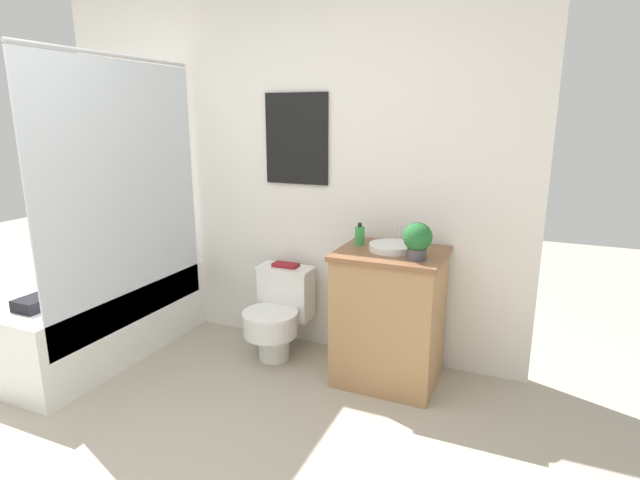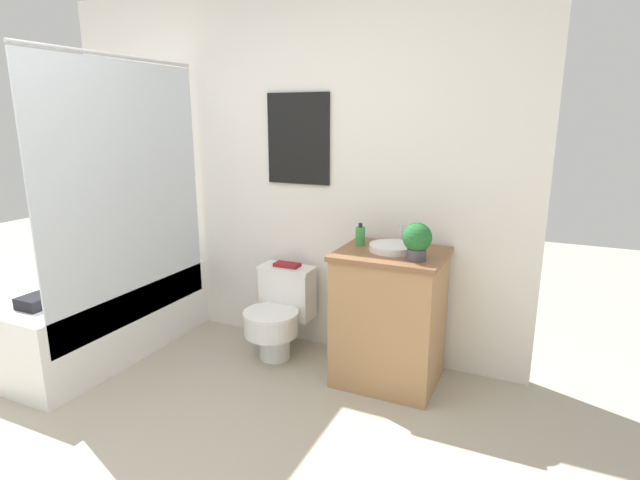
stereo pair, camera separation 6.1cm
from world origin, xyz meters
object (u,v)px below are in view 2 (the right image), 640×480
(toilet, at_px, (279,311))
(book_on_tank, at_px, (287,265))
(soap_bottle, at_px, (360,236))
(sink, at_px, (393,247))
(potted_plant, at_px, (417,240))

(toilet, relative_size, book_on_tank, 3.41)
(soap_bottle, bearing_deg, book_on_tank, 172.41)
(sink, height_order, soap_bottle, soap_bottle)
(toilet, relative_size, soap_bottle, 4.32)
(sink, distance_m, potted_plant, 0.24)
(potted_plant, bearing_deg, book_on_tank, 164.92)
(sink, bearing_deg, potted_plant, -38.00)
(sink, distance_m, book_on_tank, 0.83)
(sink, height_order, potted_plant, potted_plant)
(toilet, height_order, soap_bottle, soap_bottle)
(soap_bottle, height_order, potted_plant, potted_plant)
(sink, distance_m, soap_bottle, 0.23)
(soap_bottle, bearing_deg, sink, -11.65)
(potted_plant, xyz_separation_m, book_on_tank, (-0.97, 0.26, -0.34))
(toilet, xyz_separation_m, sink, (0.79, -0.00, 0.54))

